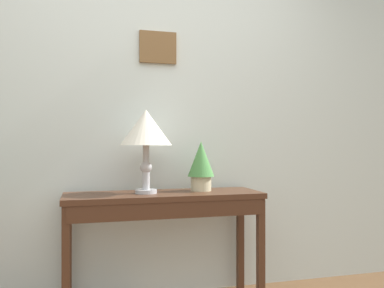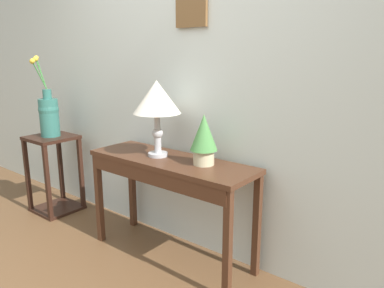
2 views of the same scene
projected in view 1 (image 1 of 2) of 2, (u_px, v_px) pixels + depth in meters
name	position (u px, v px, depth m)	size (l,w,h in m)	color
back_wall_with_art	(147.00, 99.00, 2.87)	(9.00, 0.13, 2.80)	silver
console_table	(165.00, 209.00, 2.57)	(1.27, 0.41, 0.76)	#472819
table_lamp	(146.00, 130.00, 2.57)	(0.34, 0.34, 0.54)	#B7B7BC
potted_plant_on_console	(201.00, 164.00, 2.70)	(0.18, 0.18, 0.34)	beige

